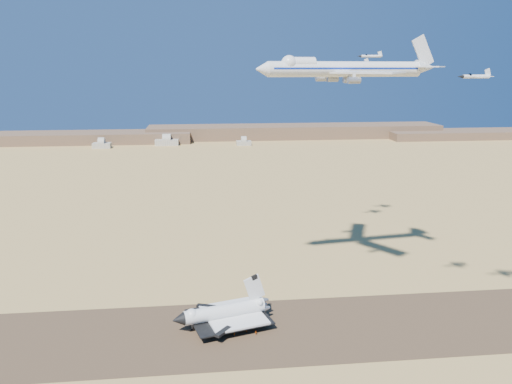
{
  "coord_description": "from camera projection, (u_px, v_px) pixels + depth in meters",
  "views": [
    {
      "loc": [
        -13.92,
        -171.18,
        97.76
      ],
      "look_at": [
        5.51,
        8.0,
        52.97
      ],
      "focal_mm": 35.0,
      "sensor_mm": 36.0,
      "label": 1
    }
  ],
  "objects": [
    {
      "name": "hangars",
      "position": [
        163.0,
        142.0,
        643.94
      ],
      "size": [
        200.5,
        29.5,
        30.0
      ],
      "color": "#B4AEA0",
      "rests_on": "ground"
    },
    {
      "name": "crew_a",
      "position": [
        234.0,
        334.0,
        187.18
      ],
      "size": [
        0.48,
        0.69,
        1.78
      ],
      "primitive_type": "imported",
      "rotation": [
        0.0,
        0.0,
        1.66
      ],
      "color": "#D4520C",
      "rests_on": "runway"
    },
    {
      "name": "chase_jet_e",
      "position": [
        371.0,
        56.0,
        270.52
      ],
      "size": [
        13.94,
        7.42,
        3.47
      ],
      "rotation": [
        0.0,
        0.0,
        -0.03
      ],
      "color": "silver"
    },
    {
      "name": "crew_c",
      "position": [
        256.0,
        333.0,
        187.83
      ],
      "size": [
        1.03,
        1.08,
        1.69
      ],
      "primitive_type": "imported",
      "rotation": [
        0.0,
        0.0,
        2.28
      ],
      "color": "#D4520C",
      "rests_on": "runway"
    },
    {
      "name": "chase_jet_d",
      "position": [
        357.0,
        64.0,
        260.08
      ],
      "size": [
        14.53,
        7.99,
        3.63
      ],
      "rotation": [
        0.0,
        0.0,
        0.12
      ],
      "color": "silver"
    },
    {
      "name": "crew_b",
      "position": [
        247.0,
        330.0,
        189.84
      ],
      "size": [
        0.63,
        0.87,
        1.6
      ],
      "primitive_type": "imported",
      "rotation": [
        0.0,
        0.0,
        1.82
      ],
      "color": "#D4520C",
      "rests_on": "runway"
    },
    {
      "name": "shuttle",
      "position": [
        224.0,
        313.0,
        194.03
      ],
      "size": [
        39.45,
        30.82,
        19.28
      ],
      "rotation": [
        0.0,
        0.0,
        0.28
      ],
      "color": "silver",
      "rests_on": "runway"
    },
    {
      "name": "carrier_747",
      "position": [
        340.0,
        69.0,
        206.11
      ],
      "size": [
        79.41,
        60.87,
        19.72
      ],
      "rotation": [
        0.0,
        0.0,
        0.13
      ],
      "color": "silver"
    },
    {
      "name": "ground",
      "position": [
        244.0,
        332.0,
        190.2
      ],
      "size": [
        1200.0,
        1200.0,
        0.0
      ],
      "primitive_type": "plane",
      "color": "tan",
      "rests_on": "ground"
    },
    {
      "name": "ridgeline",
      "position": [
        258.0,
        134.0,
        703.94
      ],
      "size": [
        960.0,
        90.0,
        18.0
      ],
      "color": "brown",
      "rests_on": "ground"
    },
    {
      "name": "chase_jet_a",
      "position": [
        475.0,
        76.0,
        169.42
      ],
      "size": [
        13.59,
        7.74,
        3.43
      ],
      "rotation": [
        0.0,
        0.0,
        0.21
      ],
      "color": "silver"
    },
    {
      "name": "runway",
      "position": [
        244.0,
        332.0,
        190.19
      ],
      "size": [
        600.0,
        50.0,
        0.06
      ],
      "primitive_type": "cube",
      "color": "brown",
      "rests_on": "ground"
    }
  ]
}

